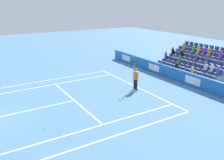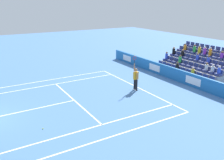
% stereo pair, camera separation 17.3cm
% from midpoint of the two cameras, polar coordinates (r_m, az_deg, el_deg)
% --- Properties ---
extents(line_baseline, '(10.97, 0.10, 0.01)m').
position_cam_midpoint_polar(line_baseline, '(19.75, 6.16, -1.64)').
color(line_baseline, white).
rests_on(line_baseline, ground).
extents(line_service, '(8.23, 0.10, 0.01)m').
position_cam_midpoint_polar(line_service, '(17.22, -8.71, -4.81)').
color(line_service, white).
rests_on(line_service, ground).
extents(line_centre_service, '(0.10, 6.40, 0.01)m').
position_cam_midpoint_polar(line_centre_service, '(16.42, -19.15, -6.84)').
color(line_centre_service, white).
rests_on(line_centre_service, ground).
extents(line_singles_sideline_left, '(0.10, 11.89, 0.01)m').
position_cam_midpoint_polar(line_singles_sideline_left, '(20.73, -14.23, -1.14)').
color(line_singles_sideline_left, white).
rests_on(line_singles_sideline_left, ground).
extents(line_singles_sideline_right, '(0.10, 11.89, 0.01)m').
position_cam_midpoint_polar(line_singles_sideline_right, '(13.66, -3.78, -11.06)').
color(line_singles_sideline_right, white).
rests_on(line_singles_sideline_right, ground).
extents(line_doubles_sideline_left, '(0.10, 11.89, 0.01)m').
position_cam_midpoint_polar(line_doubles_sideline_left, '(21.99, -15.28, -0.12)').
color(line_doubles_sideline_left, white).
rests_on(line_doubles_sideline_left, ground).
extents(line_doubles_sideline_right, '(0.10, 11.89, 0.01)m').
position_cam_midpoint_polar(line_doubles_sideline_right, '(12.62, -0.85, -13.70)').
color(line_doubles_sideline_right, white).
rests_on(line_doubles_sideline_right, ground).
extents(line_centre_mark, '(0.10, 0.20, 0.01)m').
position_cam_midpoint_polar(line_centre_mark, '(19.69, 5.93, -1.69)').
color(line_centre_mark, white).
rests_on(line_centre_mark, ground).
extents(sponsor_barrier, '(19.09, 0.22, 1.09)m').
position_cam_midpoint_polar(sponsor_barrier, '(22.11, 14.52, 1.52)').
color(sponsor_barrier, '#1E66AD').
rests_on(sponsor_barrier, ground).
extents(tennis_player, '(0.53, 0.37, 2.85)m').
position_cam_midpoint_polar(tennis_player, '(18.73, 5.93, 0.45)').
color(tennis_player, black).
rests_on(tennis_player, ground).
extents(stadium_stand, '(6.82, 4.75, 3.03)m').
position_cam_midpoint_polar(stadium_stand, '(24.63, 20.48, 3.31)').
color(stadium_stand, gray).
rests_on(stadium_stand, ground).
extents(loose_tennis_ball, '(0.07, 0.07, 0.07)m').
position_cam_midpoint_polar(loose_tennis_ball, '(13.91, -15.81, -11.07)').
color(loose_tennis_ball, '#D1E533').
rests_on(loose_tennis_ball, ground).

